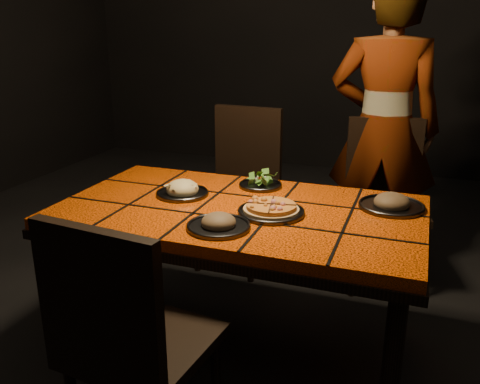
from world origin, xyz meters
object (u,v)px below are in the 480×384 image
(chair_far_right, at_px, (384,191))
(plate_pasta, at_px, (182,191))
(dining_table, at_px, (240,223))
(plate_pizza, at_px, (271,210))
(chair_near, at_px, (126,336))
(diner, at_px, (384,130))
(chair_far_left, at_px, (241,176))

(chair_far_right, xyz_separation_m, plate_pasta, (-0.86, -0.97, 0.20))
(dining_table, bearing_deg, plate_pizza, -13.93)
(dining_table, relative_size, chair_far_right, 1.63)
(chair_near, xyz_separation_m, diner, (0.61, 1.98, 0.35))
(dining_table, distance_m, diner, 1.30)
(dining_table, xyz_separation_m, plate_pasta, (-0.31, 0.06, 0.10))
(dining_table, xyz_separation_m, chair_far_left, (-0.35, 0.98, -0.09))
(dining_table, height_order, chair_far_left, chair_far_left)
(chair_far_left, distance_m, plate_pizza, 1.15)
(chair_far_left, bearing_deg, plate_pasta, -84.28)
(dining_table, relative_size, plate_pasta, 6.52)
(diner, height_order, plate_pizza, diner)
(plate_pasta, bearing_deg, plate_pizza, -11.77)
(plate_pasta, bearing_deg, chair_far_left, 92.15)
(dining_table, bearing_deg, diner, 66.54)
(chair_near, relative_size, diner, 0.54)
(dining_table, bearing_deg, chair_far_left, 109.54)
(diner, relative_size, plate_pasta, 7.35)
(chair_far_right, bearing_deg, diner, 93.33)
(chair_far_left, relative_size, plate_pasta, 4.11)
(chair_far_right, relative_size, plate_pasta, 4.00)
(diner, bearing_deg, chair_near, 70.41)
(plate_pizza, bearing_deg, chair_far_left, 116.44)
(chair_far_right, distance_m, plate_pasta, 1.32)
(plate_pizza, xyz_separation_m, plate_pasta, (-0.47, 0.10, 0.00))
(dining_table, relative_size, diner, 0.89)
(chair_far_left, xyz_separation_m, plate_pizza, (0.50, -1.02, 0.18))
(chair_near, height_order, plate_pizza, chair_near)
(chair_far_left, bearing_deg, diner, 16.62)
(chair_far_right, distance_m, diner, 0.38)
(dining_table, xyz_separation_m, chair_near, (-0.10, -0.80, -0.11))
(chair_far_right, distance_m, plate_pizza, 1.16)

